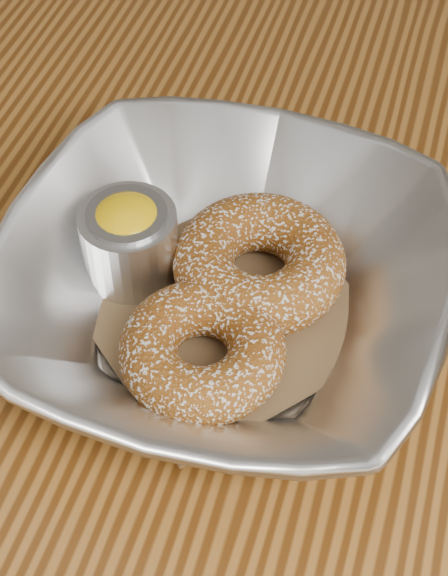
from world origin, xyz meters
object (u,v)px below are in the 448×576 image
(serving_bowl, at_px, (224,287))
(donut_back, at_px, (259,263))
(donut_front, at_px, (203,350))
(table, at_px, (288,459))
(ramekin, at_px, (129,239))

(serving_bowl, height_order, donut_back, serving_bowl)
(donut_front, bearing_deg, serving_bowl, 90.83)
(table, height_order, donut_back, donut_back)
(serving_bowl, bearing_deg, table, -24.46)
(serving_bowl, height_order, ramekin, ramekin)
(serving_bowl, distance_m, donut_back, 0.03)
(table, height_order, ramekin, ramekin)
(serving_bowl, bearing_deg, donut_back, 62.57)
(donut_back, bearing_deg, donut_front, -100.83)
(table, xyz_separation_m, donut_back, (-0.04, 0.05, 0.13))
(serving_bowl, xyz_separation_m, donut_front, (0.00, -0.04, -0.00))
(donut_back, distance_m, ramekin, 0.08)
(table, bearing_deg, donut_back, 126.98)
(table, xyz_separation_m, donut_front, (-0.05, -0.02, 0.12))
(ramekin, bearing_deg, donut_back, 8.56)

